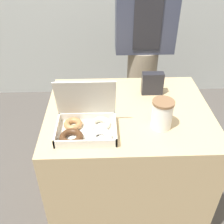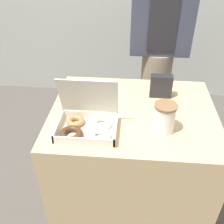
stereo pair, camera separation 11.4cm
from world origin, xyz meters
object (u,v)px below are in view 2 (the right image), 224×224
(coffee_cup, at_px, (164,118))
(napkin_holder, at_px, (161,86))
(person_customer, at_px, (160,40))
(donut_box, at_px, (87,124))

(coffee_cup, xyz_separation_m, napkin_holder, (0.01, 0.31, -0.01))
(napkin_holder, distance_m, person_customer, 0.49)
(donut_box, xyz_separation_m, coffee_cup, (0.36, 0.03, 0.03))
(donut_box, relative_size, person_customer, 0.18)
(coffee_cup, bearing_deg, napkin_holder, 89.04)
(donut_box, bearing_deg, napkin_holder, 43.42)
(coffee_cup, bearing_deg, donut_box, -174.62)
(napkin_holder, height_order, person_customer, person_customer)
(donut_box, height_order, napkin_holder, donut_box)
(coffee_cup, xyz_separation_m, person_customer, (0.02, 0.79, 0.08))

